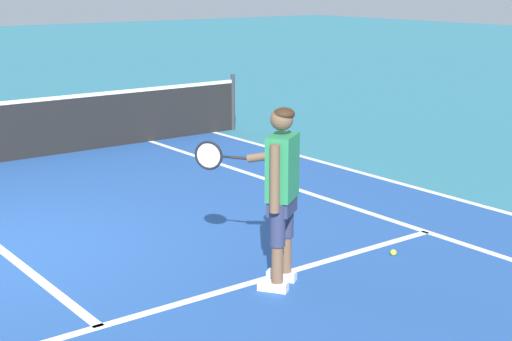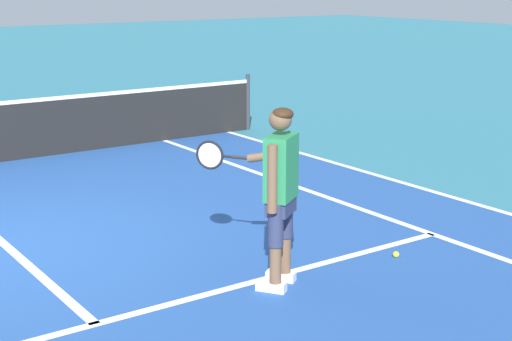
# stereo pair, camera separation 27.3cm
# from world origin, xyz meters

# --- Properties ---
(ground_plane) EXTENTS (80.00, 80.00, 0.00)m
(ground_plane) POSITION_xyz_m (0.00, 0.00, 0.00)
(ground_plane) COLOR teal
(court_inner_surface) EXTENTS (10.98, 10.38, 0.00)m
(court_inner_surface) POSITION_xyz_m (0.00, -0.95, 0.00)
(court_inner_surface) COLOR #234C93
(court_inner_surface) RESTS_ON ground
(line_service) EXTENTS (8.23, 0.10, 0.01)m
(line_service) POSITION_xyz_m (0.00, -2.36, 0.00)
(line_service) COLOR white
(line_service) RESTS_ON ground
(line_singles_right) EXTENTS (0.10, 9.98, 0.01)m
(line_singles_right) POSITION_xyz_m (4.12, -0.95, 0.00)
(line_singles_right) COLOR white
(line_singles_right) RESTS_ON ground
(line_doubles_right) EXTENTS (0.10, 9.98, 0.01)m
(line_doubles_right) POSITION_xyz_m (5.49, -0.95, 0.00)
(line_doubles_right) COLOR white
(line_doubles_right) RESTS_ON ground
(tennis_player) EXTENTS (0.59, 1.21, 1.71)m
(tennis_player) POSITION_xyz_m (1.77, -2.56, 0.99)
(tennis_player) COLOR white
(tennis_player) RESTS_ON ground
(tennis_ball_near_feet) EXTENTS (0.07, 0.07, 0.07)m
(tennis_ball_near_feet) POSITION_xyz_m (3.24, -2.66, 0.03)
(tennis_ball_near_feet) COLOR #CCE02D
(tennis_ball_near_feet) RESTS_ON ground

